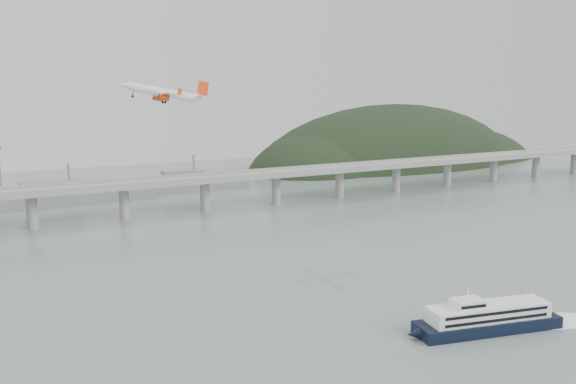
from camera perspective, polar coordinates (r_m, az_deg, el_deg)
ground at (r=204.37m, az=7.57°, el=-12.36°), size 900.00×900.00×0.00m
bridge at (r=374.10m, az=-10.83°, el=0.56°), size 800.00×22.00×23.90m
headland at (r=633.80m, az=10.75°, el=0.95°), size 365.00×155.00×156.00m
ferry at (r=208.20m, az=18.19°, el=-11.15°), size 78.86×25.96×15.01m
airliner at (r=244.51m, az=-11.41°, el=9.05°), size 35.59×32.24×9.42m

